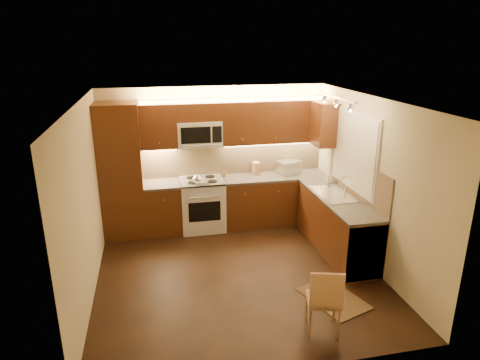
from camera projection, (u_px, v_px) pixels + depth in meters
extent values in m
cube|color=black|center=(238.00, 273.00, 6.19)|extent=(4.00, 4.00, 0.01)
cube|color=beige|center=(238.00, 101.00, 5.40)|extent=(4.00, 4.00, 0.01)
cube|color=#C6BA91|center=(215.00, 156.00, 7.65)|extent=(4.00, 0.01, 2.50)
cube|color=#C6BA91|center=(281.00, 265.00, 3.94)|extent=(4.00, 0.01, 2.50)
cube|color=#C6BA91|center=(85.00, 204.00, 5.40)|extent=(0.01, 4.00, 2.50)
cube|color=#C6BA91|center=(371.00, 183.00, 6.19)|extent=(0.01, 4.00, 2.50)
cube|color=#43210E|center=(121.00, 172.00, 7.08)|extent=(0.70, 0.60, 2.30)
cube|color=#43210E|center=(163.00, 208.00, 7.44)|extent=(0.62, 0.60, 0.86)
cube|color=#312F2D|center=(162.00, 184.00, 7.29)|extent=(0.62, 0.60, 0.04)
cube|color=#43210E|center=(274.00, 200.00, 7.84)|extent=(1.92, 0.60, 0.86)
cube|color=#312F2D|center=(274.00, 177.00, 7.70)|extent=(1.92, 0.60, 0.04)
cube|color=#43210E|center=(336.00, 225.00, 6.76)|extent=(0.60, 2.00, 0.86)
cube|color=#312F2D|center=(338.00, 199.00, 6.62)|extent=(0.60, 2.00, 0.04)
cube|color=silver|center=(357.00, 245.00, 6.11)|extent=(0.58, 0.60, 0.84)
cube|color=tan|center=(234.00, 158.00, 7.73)|extent=(3.30, 0.02, 0.60)
cube|color=tan|center=(357.00, 178.00, 6.58)|extent=(0.02, 2.00, 0.60)
cube|color=#43210E|center=(158.00, 126.00, 7.10)|extent=(0.62, 0.35, 0.75)
cube|color=#43210E|center=(274.00, 121.00, 7.50)|extent=(1.92, 0.35, 0.75)
cube|color=#43210E|center=(198.00, 112.00, 7.17)|extent=(0.76, 0.35, 0.31)
cube|color=#43210E|center=(325.00, 124.00, 7.26)|extent=(0.35, 0.50, 0.75)
cube|color=silver|center=(355.00, 151.00, 6.59)|extent=(0.03, 1.44, 1.24)
cube|color=silver|center=(353.00, 151.00, 6.59)|extent=(0.02, 1.36, 1.16)
cube|color=silver|center=(337.00, 97.00, 6.10)|extent=(0.04, 1.20, 0.03)
cube|color=silver|center=(288.00, 167.00, 7.78)|extent=(0.48, 0.42, 0.24)
cube|color=#9B6E46|center=(256.00, 168.00, 7.73)|extent=(0.12, 0.18, 0.23)
cylinder|color=silver|center=(225.00, 174.00, 7.63)|extent=(0.05, 0.05, 0.11)
cylinder|color=olive|center=(225.00, 174.00, 7.60)|extent=(0.05, 0.05, 0.10)
cylinder|color=silver|center=(225.00, 174.00, 7.62)|extent=(0.05, 0.05, 0.11)
cylinder|color=olive|center=(224.00, 174.00, 7.67)|extent=(0.04, 0.04, 0.08)
imported|color=white|center=(329.00, 177.00, 7.33)|extent=(0.09, 0.09, 0.19)
cube|color=black|center=(333.00, 298.00, 5.57)|extent=(0.84, 1.02, 0.01)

